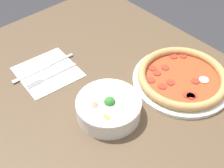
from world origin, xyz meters
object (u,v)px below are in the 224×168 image
Objects in this scene: bowl at (109,107)px; fork at (53,75)px; pizza at (182,78)px; knife at (46,66)px.

bowl reaches higher than fork.
fork is (0.25, 0.03, -0.03)m from bowl.
bowl is at bearing 100.47° from fork.
pizza is 1.73× the size of fork.
bowl is at bearing 97.72° from knife.
knife is (0.35, 0.29, -0.01)m from pizza.
bowl is 0.82× the size of knife.
pizza is at bearing -101.26° from bowl.
bowl is at bearing 78.74° from pizza.
knife is (0.30, 0.02, -0.03)m from bowl.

